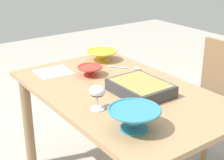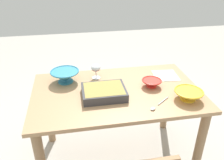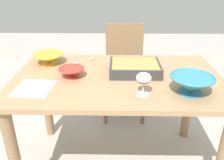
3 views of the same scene
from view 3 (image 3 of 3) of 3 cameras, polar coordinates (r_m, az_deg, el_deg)
The scene contains 9 objects.
dining_table at distance 1.54m, azimuth 1.40°, elevation -3.15°, with size 1.32×0.81×0.72m.
chair at distance 2.29m, azimuth 3.01°, elevation 3.13°, with size 0.39×0.39×0.88m.
wine_glass at distance 1.24m, azimuth 7.71°, elevation 0.11°, with size 0.08×0.08×0.13m.
casserole_dish at distance 1.53m, azimuth 5.56°, elevation 3.12°, with size 0.33×0.25×0.07m.
mixing_bowl at distance 1.49m, azimuth -9.83°, elevation 2.05°, with size 0.16×0.16×0.06m.
small_bowl at distance 1.33m, azimuth 18.78°, elevation -0.86°, with size 0.24×0.24×0.10m.
serving_bowl at distance 1.74m, azimuth -15.17°, elevation 5.22°, with size 0.21×0.21×0.07m.
serving_spoon at distance 1.75m, azimuth -6.26°, elevation 4.83°, with size 0.19×0.16×0.01m.
napkin at distance 1.41m, azimuth -18.38°, elevation -1.87°, with size 0.21×0.22×0.00m, color #B2CCB7.
Camera 3 is at (0.01, 1.36, 1.33)m, focal length 37.59 mm.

